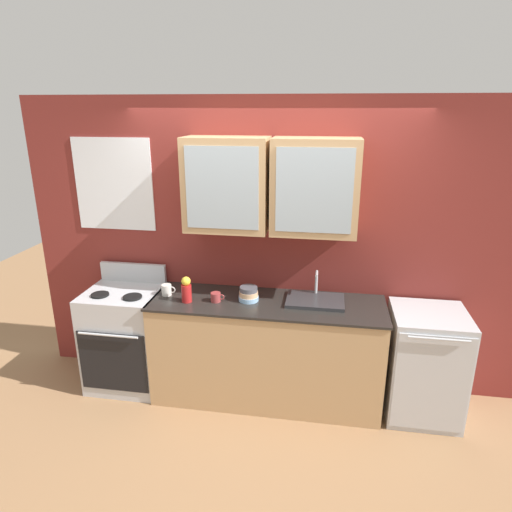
{
  "coord_description": "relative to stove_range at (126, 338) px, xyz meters",
  "views": [
    {
      "loc": [
        0.47,
        -3.45,
        2.51
      ],
      "look_at": [
        -0.09,
        0.0,
        1.34
      ],
      "focal_mm": 31.44,
      "sensor_mm": 36.0,
      "label": 1
    }
  ],
  "objects": [
    {
      "name": "vase",
      "position": [
        0.64,
        -0.1,
        0.57
      ],
      "size": [
        0.09,
        0.09,
        0.23
      ],
      "color": "#B21E1E",
      "rests_on": "counter"
    },
    {
      "name": "back_wall_unit",
      "position": [
        1.31,
        0.31,
        0.98
      ],
      "size": [
        4.5,
        0.46,
        2.61
      ],
      "color": "maroon",
      "rests_on": "ground_plane"
    },
    {
      "name": "ground_plane",
      "position": [
        1.31,
        0.0,
        -0.47
      ],
      "size": [
        10.0,
        10.0,
        0.0
      ],
      "primitive_type": "plane",
      "color": "#936B47"
    },
    {
      "name": "counter",
      "position": [
        1.31,
        0.0,
        -0.01
      ],
      "size": [
        2.0,
        0.64,
        0.93
      ],
      "color": "tan",
      "rests_on": "ground_plane"
    },
    {
      "name": "sink_faucet",
      "position": [
        1.72,
        0.06,
        0.48
      ],
      "size": [
        0.49,
        0.34,
        0.24
      ],
      "color": "#2D2D30",
      "rests_on": "counter"
    },
    {
      "name": "bowl_stack",
      "position": [
        1.15,
        0.01,
        0.52
      ],
      "size": [
        0.17,
        0.17,
        0.12
      ],
      "color": "#8CB7E0",
      "rests_on": "counter"
    },
    {
      "name": "cup_near_sink",
      "position": [
        0.42,
        0.01,
        0.51
      ],
      "size": [
        0.13,
        0.09,
        0.1
      ],
      "color": "silver",
      "rests_on": "counter"
    },
    {
      "name": "dishwasher",
      "position": [
        2.65,
        -0.0,
        -0.01
      ],
      "size": [
        0.6,
        0.62,
        0.93
      ],
      "color": "silver",
      "rests_on": "ground_plane"
    },
    {
      "name": "cup_near_bowls",
      "position": [
        0.88,
        -0.06,
        0.5
      ],
      "size": [
        0.12,
        0.08,
        0.08
      ],
      "color": "#993838",
      "rests_on": "counter"
    },
    {
      "name": "stove_range",
      "position": [
        0.0,
        0.0,
        0.0
      ],
      "size": [
        0.67,
        0.62,
        1.11
      ],
      "color": "silver",
      "rests_on": "ground_plane"
    }
  ]
}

